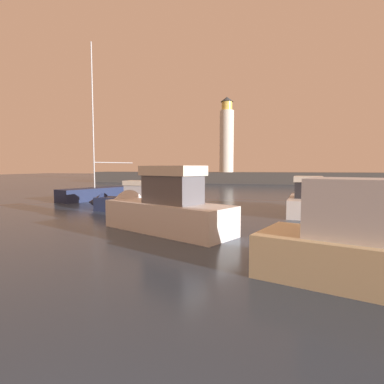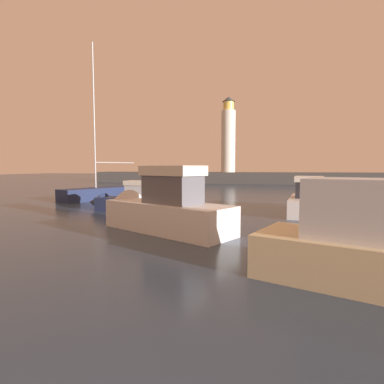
# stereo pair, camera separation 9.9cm
# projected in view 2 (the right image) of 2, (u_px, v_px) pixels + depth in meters

# --- Properties ---
(ground_plane) EXTENTS (220.00, 220.00, 0.00)m
(ground_plane) POSITION_uv_depth(u_px,v_px,m) (251.00, 199.00, 29.63)
(ground_plane) COLOR #2D3D51
(breakwater) EXTENTS (64.90, 5.18, 2.10)m
(breakwater) POSITION_uv_depth(u_px,v_px,m) (261.00, 178.00, 57.76)
(breakwater) COLOR #423F3D
(breakwater) RESTS_ON ground_plane
(lighthouse) EXTENTS (2.64, 2.64, 14.08)m
(lighthouse) POSITION_uv_depth(u_px,v_px,m) (228.00, 137.00, 58.64)
(lighthouse) COLOR silver
(lighthouse) RESTS_ON breakwater
(motorboat_0) EXTENTS (3.09, 7.46, 2.94)m
(motorboat_0) POSITION_uv_depth(u_px,v_px,m) (309.00, 201.00, 21.13)
(motorboat_0) COLOR white
(motorboat_0) RESTS_ON ground_plane
(motorboat_1) EXTENTS (5.95, 2.19, 2.31)m
(motorboat_1) POSITION_uv_depth(u_px,v_px,m) (123.00, 202.00, 21.47)
(motorboat_1) COLOR #1E284C
(motorboat_1) RESTS_ON ground_plane
(motorboat_4) EXTENTS (8.36, 5.66, 3.44)m
(motorboat_4) POSITION_uv_depth(u_px,v_px,m) (154.00, 208.00, 15.30)
(motorboat_4) COLOR white
(motorboat_4) RESTS_ON ground_plane
(sailboat_moored) EXTENTS (5.09, 8.73, 14.25)m
(sailboat_moored) POSITION_uv_depth(u_px,v_px,m) (104.00, 192.00, 29.68)
(sailboat_moored) COLOR #1E284C
(sailboat_moored) RESTS_ON ground_plane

